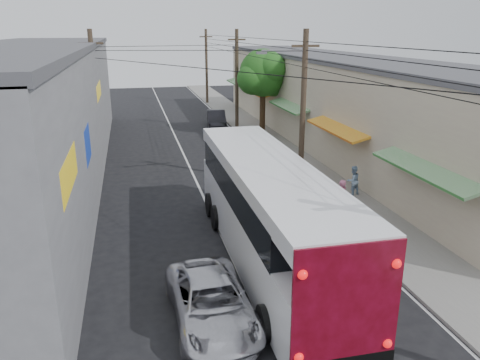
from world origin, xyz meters
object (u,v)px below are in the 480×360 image
object	(u,v)px
parked_car_mid	(239,139)
parked_car_far	(216,119)
jeepney	(211,302)
pedestrian_near	(341,198)
coach_bus	(267,211)
pedestrian_far	(353,180)
parked_suv	(265,163)

from	to	relation	value
parked_car_mid	parked_car_far	world-z (taller)	parked_car_mid
jeepney	pedestrian_near	distance (m)	9.24
coach_bus	jeepney	xyz separation A→B (m)	(-2.60, -3.34, -1.25)
parked_car_mid	pedestrian_far	bearing A→B (deg)	-74.73
jeepney	parked_car_far	bearing A→B (deg)	77.13
coach_bus	pedestrian_near	distance (m)	5.19
parked_suv	coach_bus	bearing A→B (deg)	-110.13
parked_suv	jeepney	bearing A→B (deg)	-116.63
jeepney	parked_suv	xyz separation A→B (m)	(5.34, 13.01, 0.12)
parked_car_far	jeepney	bearing A→B (deg)	-93.62
parked_car_far	pedestrian_far	bearing A→B (deg)	-72.60
coach_bus	parked_suv	distance (m)	10.11
parked_car_far	pedestrian_near	size ratio (longest dim) A/B	2.52
parked_car_far	pedestrian_near	distance (m)	21.33
coach_bus	jeepney	bearing A→B (deg)	-127.53
pedestrian_far	jeepney	bearing A→B (deg)	32.11
parked_car_mid	pedestrian_near	size ratio (longest dim) A/B	2.76
parked_car_far	pedestrian_near	world-z (taller)	pedestrian_near
jeepney	parked_suv	bearing A→B (deg)	65.52
parked_car_mid	pedestrian_far	xyz separation A→B (m)	(3.41, -10.33, 0.06)
coach_bus	pedestrian_far	distance (m)	8.15
parked_car_far	pedestrian_near	xyz separation A→B (m)	(1.60, -21.27, 0.26)
coach_bus	parked_suv	xyz separation A→B (m)	(2.74, 9.66, -1.13)
parked_suv	pedestrian_far	bearing A→B (deg)	-56.73
coach_bus	parked_suv	bearing A→B (deg)	74.54
pedestrian_far	parked_car_far	bearing A→B (deg)	-93.01
parked_car_mid	parked_suv	bearing A→B (deg)	-91.75
jeepney	pedestrian_far	world-z (taller)	pedestrian_far
coach_bus	pedestrian_near	world-z (taller)	coach_bus
pedestrian_near	parked_car_mid	bearing A→B (deg)	-97.33
pedestrian_near	pedestrian_far	xyz separation A→B (m)	(1.81, 2.51, -0.11)
jeepney	parked_car_mid	xyz separation A→B (m)	(5.20, 19.07, 0.15)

